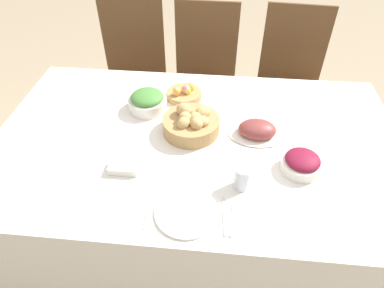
{
  "coord_description": "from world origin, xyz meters",
  "views": [
    {
      "loc": [
        0.1,
        -1.18,
        1.74
      ],
      "look_at": [
        -0.01,
        -0.09,
        0.76
      ],
      "focal_mm": 32.0,
      "sensor_mm": 36.0,
      "label": 1
    }
  ],
  "objects_px": {
    "ham_platter": "(257,131)",
    "fork": "(148,210)",
    "green_salad_bowl": "(147,101)",
    "knife": "(224,216)",
    "beet_salad_bowl": "(302,163)",
    "chair_far_right": "(289,81)",
    "egg_basket": "(184,94)",
    "chair_far_left": "(135,73)",
    "spoon": "(233,217)",
    "butter_dish": "(124,167)",
    "bread_basket": "(191,123)",
    "drinking_cup": "(242,178)",
    "chair_far_center": "(204,77)",
    "dinner_plate": "(186,212)"
  },
  "relations": [
    {
      "from": "chair_far_right",
      "to": "chair_far_center",
      "type": "bearing_deg",
      "value": -175.03
    },
    {
      "from": "knife",
      "to": "chair_far_right",
      "type": "bearing_deg",
      "value": 68.15
    },
    {
      "from": "egg_basket",
      "to": "butter_dish",
      "type": "height_order",
      "value": "egg_basket"
    },
    {
      "from": "green_salad_bowl",
      "to": "ham_platter",
      "type": "bearing_deg",
      "value": -15.98
    },
    {
      "from": "bread_basket",
      "to": "knife",
      "type": "distance_m",
      "value": 0.5
    },
    {
      "from": "chair_far_center",
      "to": "chair_far_right",
      "type": "relative_size",
      "value": 1.0
    },
    {
      "from": "bread_basket",
      "to": "drinking_cup",
      "type": "distance_m",
      "value": 0.39
    },
    {
      "from": "ham_platter",
      "to": "spoon",
      "type": "height_order",
      "value": "ham_platter"
    },
    {
      "from": "chair_far_center",
      "to": "spoon",
      "type": "height_order",
      "value": "chair_far_center"
    },
    {
      "from": "butter_dish",
      "to": "chair_far_center",
      "type": "bearing_deg",
      "value": 77.28
    },
    {
      "from": "chair_far_center",
      "to": "bread_basket",
      "type": "xyz_separation_m",
      "value": [
        -0.0,
        -0.85,
        0.25
      ]
    },
    {
      "from": "chair_far_center",
      "to": "green_salad_bowl",
      "type": "distance_m",
      "value": 0.77
    },
    {
      "from": "beet_salad_bowl",
      "to": "chair_far_left",
      "type": "bearing_deg",
      "value": 132.36
    },
    {
      "from": "green_salad_bowl",
      "to": "bread_basket",
      "type": "bearing_deg",
      "value": -33.79
    },
    {
      "from": "green_salad_bowl",
      "to": "knife",
      "type": "distance_m",
      "value": 0.74
    },
    {
      "from": "bread_basket",
      "to": "ham_platter",
      "type": "relative_size",
      "value": 0.99
    },
    {
      "from": "chair_far_right",
      "to": "spoon",
      "type": "relative_size",
      "value": 5.77
    },
    {
      "from": "beet_salad_bowl",
      "to": "fork",
      "type": "height_order",
      "value": "beet_salad_bowl"
    },
    {
      "from": "beet_salad_bowl",
      "to": "fork",
      "type": "distance_m",
      "value": 0.64
    },
    {
      "from": "bread_basket",
      "to": "beet_salad_bowl",
      "type": "distance_m",
      "value": 0.51
    },
    {
      "from": "bread_basket",
      "to": "spoon",
      "type": "bearing_deg",
      "value": -67.17
    },
    {
      "from": "green_salad_bowl",
      "to": "chair_far_left",
      "type": "bearing_deg",
      "value": 109.75
    },
    {
      "from": "chair_far_center",
      "to": "dinner_plate",
      "type": "xyz_separation_m",
      "value": [
        0.02,
        -1.31,
        0.21
      ]
    },
    {
      "from": "chair_far_left",
      "to": "fork",
      "type": "distance_m",
      "value": 1.38
    },
    {
      "from": "chair_far_center",
      "to": "chair_far_left",
      "type": "distance_m",
      "value": 0.49
    },
    {
      "from": "chair_far_right",
      "to": "dinner_plate",
      "type": "height_order",
      "value": "chair_far_right"
    },
    {
      "from": "chair_far_right",
      "to": "dinner_plate",
      "type": "relative_size",
      "value": 4.29
    },
    {
      "from": "chair_far_center",
      "to": "spoon",
      "type": "bearing_deg",
      "value": -80.51
    },
    {
      "from": "chair_far_left",
      "to": "spoon",
      "type": "bearing_deg",
      "value": -69.31
    },
    {
      "from": "chair_far_right",
      "to": "knife",
      "type": "bearing_deg",
      "value": -102.48
    },
    {
      "from": "bread_basket",
      "to": "drinking_cup",
      "type": "relative_size",
      "value": 2.64
    },
    {
      "from": "ham_platter",
      "to": "fork",
      "type": "xyz_separation_m",
      "value": [
        -0.41,
        -0.47,
        -0.02
      ]
    },
    {
      "from": "butter_dish",
      "to": "drinking_cup",
      "type": "bearing_deg",
      "value": -4.89
    },
    {
      "from": "fork",
      "to": "green_salad_bowl",
      "type": "bearing_deg",
      "value": 96.55
    },
    {
      "from": "chair_far_right",
      "to": "egg_basket",
      "type": "xyz_separation_m",
      "value": [
        -0.65,
        -0.57,
        0.23
      ]
    },
    {
      "from": "egg_basket",
      "to": "knife",
      "type": "height_order",
      "value": "egg_basket"
    },
    {
      "from": "chair_far_center",
      "to": "bread_basket",
      "type": "distance_m",
      "value": 0.88
    },
    {
      "from": "chair_far_center",
      "to": "chair_far_left",
      "type": "height_order",
      "value": "same"
    },
    {
      "from": "fork",
      "to": "beet_salad_bowl",
      "type": "bearing_deg",
      "value": 20.24
    },
    {
      "from": "beet_salad_bowl",
      "to": "chair_far_center",
      "type": "bearing_deg",
      "value": 114.06
    },
    {
      "from": "fork",
      "to": "knife",
      "type": "distance_m",
      "value": 0.28
    },
    {
      "from": "chair_far_center",
      "to": "drinking_cup",
      "type": "xyz_separation_m",
      "value": [
        0.22,
        -1.16,
        0.25
      ]
    },
    {
      "from": "chair_far_right",
      "to": "butter_dish",
      "type": "height_order",
      "value": "chair_far_right"
    },
    {
      "from": "chair_far_left",
      "to": "chair_far_right",
      "type": "bearing_deg",
      "value": -6.63
    },
    {
      "from": "egg_basket",
      "to": "drinking_cup",
      "type": "relative_size",
      "value": 1.85
    },
    {
      "from": "chair_far_right",
      "to": "green_salad_bowl",
      "type": "height_order",
      "value": "chair_far_right"
    },
    {
      "from": "chair_far_left",
      "to": "butter_dish",
      "type": "xyz_separation_m",
      "value": [
        0.23,
        -1.12,
        0.22
      ]
    },
    {
      "from": "chair_far_center",
      "to": "drinking_cup",
      "type": "distance_m",
      "value": 1.21
    },
    {
      "from": "spoon",
      "to": "drinking_cup",
      "type": "distance_m",
      "value": 0.16
    },
    {
      "from": "bread_basket",
      "to": "egg_basket",
      "type": "relative_size",
      "value": 1.43
    }
  ]
}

